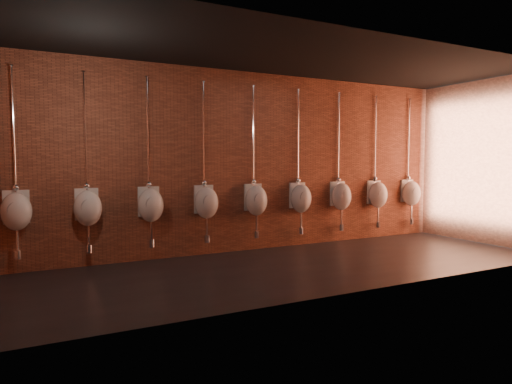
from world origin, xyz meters
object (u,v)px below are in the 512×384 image
urinal_8 (411,193)px  urinal_2 (151,204)px  urinal_4 (256,200)px  urinal_1 (88,207)px  urinal_3 (206,202)px  urinal_7 (378,194)px  urinal_0 (16,210)px  urinal_5 (301,198)px  urinal_6 (341,196)px

urinal_8 → urinal_2: bearing=180.0°
urinal_2 → urinal_4: bearing=0.0°
urinal_1 → urinal_3: (1.90, 0.00, 0.00)m
urinal_3 → urinal_8: bearing=0.0°
urinal_7 → urinal_8: (0.95, 0.00, 0.00)m
urinal_0 → urinal_8: size_ratio=1.00×
urinal_4 → urinal_8: (3.80, 0.00, 0.00)m
urinal_3 → urinal_5: 1.90m
urinal_0 → urinal_4: bearing=0.0°
urinal_5 → urinal_8: bearing=0.0°
urinal_6 → urinal_7: 0.95m
urinal_4 → urinal_7: size_ratio=1.00×
urinal_1 → urinal_7: (5.70, 0.00, 0.00)m
urinal_5 → urinal_6: size_ratio=1.00×
urinal_5 → urinal_6: bearing=0.0°
urinal_0 → urinal_8: (7.60, 0.00, 0.00)m
urinal_2 → urinal_8: 5.70m
urinal_0 → urinal_5: size_ratio=1.00×
urinal_7 → urinal_2: bearing=180.0°
urinal_6 → urinal_7: size_ratio=1.00×
urinal_1 → urinal_3: bearing=0.0°
urinal_0 → urinal_6: size_ratio=1.00×
urinal_1 → urinal_6: same height
urinal_3 → urinal_6: bearing=0.0°
urinal_2 → urinal_6: same height
urinal_1 → urinal_6: 4.75m
urinal_1 → urinal_8: 6.65m
urinal_0 → urinal_7: bearing=0.0°
urinal_3 → urinal_6: same height
urinal_2 → urinal_5: size_ratio=1.00×
urinal_8 → urinal_3: bearing=180.0°
urinal_8 → urinal_4: bearing=180.0°
urinal_1 → urinal_5: 3.80m
urinal_1 → urinal_5: bearing=0.0°
urinal_1 → urinal_6: bearing=0.0°
urinal_2 → urinal_4: same height
urinal_2 → urinal_8: (5.70, 0.00, 0.00)m
urinal_3 → urinal_6: (2.85, 0.00, 0.00)m
urinal_0 → urinal_4: size_ratio=1.00×
urinal_2 → urinal_5: same height
urinal_4 → urinal_6: 1.90m
urinal_4 → urinal_5: size_ratio=1.00×
urinal_3 → urinal_7: (3.80, 0.00, 0.00)m
urinal_0 → urinal_7: same height
urinal_6 → urinal_7: (0.95, 0.00, 0.00)m
urinal_2 → urinal_4: 1.90m
urinal_3 → urinal_6: size_ratio=1.00×
urinal_1 → urinal_4: same height
urinal_6 → urinal_4: bearing=180.0°
urinal_3 → urinal_8: size_ratio=1.00×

